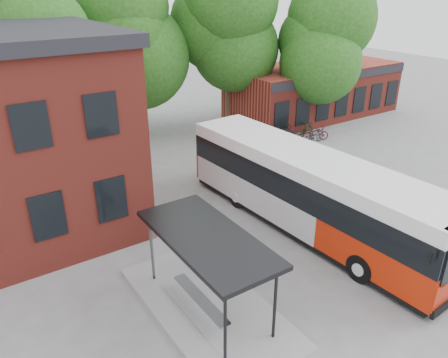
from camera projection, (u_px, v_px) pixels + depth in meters
ground at (288, 252)px, 17.97m from camera, size 100.00×100.00×0.00m
shop_row at (314, 90)px, 35.29m from camera, size 14.00×6.20×4.00m
bus_shelter at (208, 273)px, 14.33m from camera, size 3.60×7.00×2.90m
bike_rail at (293, 138)px, 30.13m from camera, size 5.20×0.10×0.38m
tree_0 at (25, 71)px, 24.69m from camera, size 7.92×7.92×11.00m
tree_1 at (134, 61)px, 29.11m from camera, size 7.92×7.92×10.40m
tree_2 at (229, 50)px, 31.78m from camera, size 7.92×7.92×11.00m
tree_3 at (317, 63)px, 31.66m from camera, size 7.04×7.04×9.28m
city_bus at (308, 193)px, 19.06m from camera, size 3.60×13.74×3.46m
bicycle_0 at (264, 143)px, 28.47m from camera, size 1.95×1.31×0.97m
bicycle_1 at (291, 139)px, 28.89m from camera, size 1.82×0.56×1.08m
bicycle_2 at (274, 135)px, 29.86m from camera, size 1.86×0.98×0.93m
bicycle_3 at (280, 134)px, 29.76m from camera, size 1.89×0.70×1.11m
bicycle_4 at (284, 133)px, 30.28m from camera, size 1.94×0.73×1.01m
bicycle_5 at (315, 136)px, 29.82m from camera, size 1.51×0.60×0.88m
bicycle_6 at (315, 134)px, 30.12m from camera, size 2.00×1.34×1.00m
bicycle_7 at (307, 129)px, 31.14m from camera, size 1.61×0.77×0.93m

